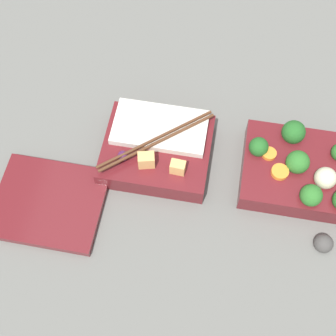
# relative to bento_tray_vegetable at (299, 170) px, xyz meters

# --- Properties ---
(ground_plane) EXTENTS (3.00, 3.00, 0.00)m
(ground_plane) POSITION_rel_bento_tray_vegetable_xyz_m (0.10, 0.01, -0.03)
(ground_plane) COLOR slate
(bento_tray_vegetable) EXTENTS (0.17, 0.15, 0.07)m
(bento_tray_vegetable) POSITION_rel_bento_tray_vegetable_xyz_m (0.00, 0.00, 0.00)
(bento_tray_vegetable) COLOR maroon
(bento_tray_vegetable) RESTS_ON ground_plane
(bento_tray_rice) EXTENTS (0.17, 0.15, 0.06)m
(bento_tray_rice) POSITION_rel_bento_tray_vegetable_xyz_m (0.23, -0.00, -0.00)
(bento_tray_rice) COLOR maroon
(bento_tray_rice) RESTS_ON ground_plane
(bento_lid) EXTENTS (0.17, 0.14, 0.01)m
(bento_lid) POSITION_rel_bento_tray_vegetable_xyz_m (0.38, 0.12, -0.02)
(bento_lid) COLOR maroon
(bento_lid) RESTS_ON ground_plane
(pebble_0) EXTENTS (0.03, 0.03, 0.03)m
(pebble_0) POSITION_rel_bento_tray_vegetable_xyz_m (-0.05, 0.11, -0.02)
(pebble_0) COLOR #474442
(pebble_0) RESTS_ON ground_plane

